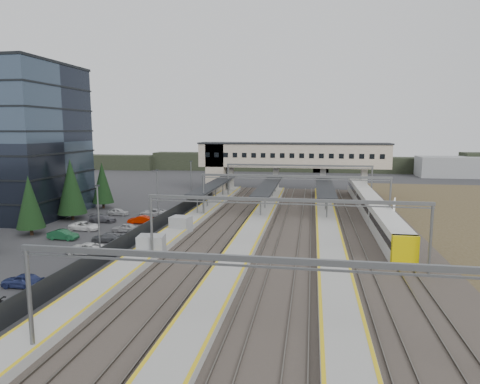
% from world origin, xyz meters
% --- Properties ---
extents(ground, '(220.00, 220.00, 0.00)m').
position_xyz_m(ground, '(0.00, 0.00, 0.00)').
color(ground, '#2B2B2D').
rests_on(ground, ground).
extents(conifer_row, '(4.42, 49.82, 9.50)m').
position_xyz_m(conifer_row, '(-22.00, -3.86, 4.84)').
color(conifer_row, black).
rests_on(conifer_row, ground).
extents(car_park, '(10.63, 44.83, 1.29)m').
position_xyz_m(car_park, '(-12.88, -4.78, 0.61)').
color(car_park, silver).
rests_on(car_park, ground).
extents(lampposts, '(0.50, 53.25, 8.07)m').
position_xyz_m(lampposts, '(-8.00, 1.25, 4.34)').
color(lampposts, slate).
rests_on(lampposts, ground).
extents(fence, '(0.08, 90.00, 2.00)m').
position_xyz_m(fence, '(-6.50, 5.00, 1.00)').
color(fence, '#26282B').
rests_on(fence, ground).
extents(relay_cabin_near, '(3.09, 2.42, 2.39)m').
position_xyz_m(relay_cabin_near, '(-2.66, -6.53, 1.20)').
color(relay_cabin_near, gray).
rests_on(relay_cabin_near, ground).
extents(relay_cabin_far, '(2.89, 2.53, 2.38)m').
position_xyz_m(relay_cabin_far, '(-2.58, 4.05, 1.19)').
color(relay_cabin_far, gray).
rests_on(relay_cabin_far, ground).
extents(rail_corridor, '(34.00, 90.00, 0.92)m').
position_xyz_m(rail_corridor, '(9.34, 5.00, 0.29)').
color(rail_corridor, '#332E28').
rests_on(rail_corridor, ground).
extents(canopies, '(23.10, 30.00, 3.28)m').
position_xyz_m(canopies, '(7.00, 27.00, 3.92)').
color(canopies, black).
rests_on(canopies, ground).
extents(footbridge, '(40.40, 6.40, 11.20)m').
position_xyz_m(footbridge, '(7.70, 42.00, 7.93)').
color(footbridge, tan).
rests_on(footbridge, ground).
extents(gantries, '(28.40, 62.28, 7.17)m').
position_xyz_m(gantries, '(12.00, 3.00, 6.00)').
color(gantries, slate).
rests_on(gantries, ground).
extents(train, '(2.60, 54.28, 3.27)m').
position_xyz_m(train, '(24.00, 19.87, 1.86)').
color(train, silver).
rests_on(train, ground).
extents(billboard, '(1.25, 5.28, 4.44)m').
position_xyz_m(billboard, '(25.79, 9.59, 2.94)').
color(billboard, slate).
rests_on(billboard, ground).
extents(treeline_far, '(170.00, 19.00, 7.00)m').
position_xyz_m(treeline_far, '(23.81, 92.28, 2.95)').
color(treeline_far, black).
rests_on(treeline_far, ground).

